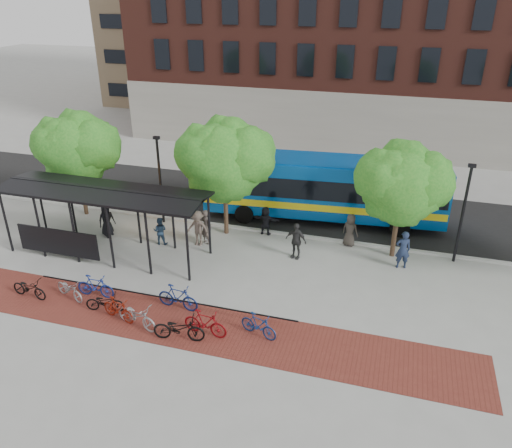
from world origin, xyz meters
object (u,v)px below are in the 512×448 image
(bike_3, at_px, (95,286))
(pedestrian_0, at_px, (106,219))
(tree_a, at_px, (78,146))
(bus, at_px, (323,185))
(bus_shelter, at_px, (101,198))
(bike_11, at_px, (258,325))
(tree_c, at_px, (404,181))
(pedestrian_4, at_px, (296,241))
(lamp_post_left, at_px, (160,178))
(bike_5, at_px, (118,309))
(pedestrian_2, at_px, (160,231))
(bike_0, at_px, (29,288))
(pedestrian_6, at_px, (350,230))
(bike_6, at_px, (137,315))
(pedestrian_5, at_px, (266,221))
(bike_2, at_px, (70,289))
(bike_7, at_px, (178,297))
(pedestrian_1, at_px, (206,227))
(bike_8, at_px, (179,328))
(lamp_post_right, at_px, (463,211))
(pedestrian_3, at_px, (198,228))
(bike_4, at_px, (105,302))
(tree_b, at_px, (226,156))
(pedestrian_7, at_px, (403,250))

(bike_3, distance_m, pedestrian_0, 6.20)
(tree_a, height_order, bus, tree_a)
(bus_shelter, height_order, bike_11, bus_shelter)
(tree_c, xyz_separation_m, pedestrian_4, (-4.80, -1.65, -3.09))
(lamp_post_left, height_order, bike_5, lamp_post_left)
(pedestrian_2, bearing_deg, bike_0, 52.87)
(bike_5, xyz_separation_m, pedestrian_6, (8.33, 9.28, 0.38))
(bike_0, height_order, pedestrian_0, pedestrian_0)
(tree_a, distance_m, bike_6, 12.80)
(bike_5, relative_size, pedestrian_5, 1.05)
(bike_0, relative_size, pedestrian_6, 1.02)
(bus, height_order, bike_5, bus)
(bus, bearing_deg, tree_a, -171.58)
(tree_a, relative_size, pedestrian_6, 3.47)
(bus_shelter, height_order, bike_2, bus_shelter)
(bike_2, bearing_deg, bike_7, -62.04)
(bike_6, xyz_separation_m, pedestrian_0, (-5.61, 6.92, 0.38))
(bike_6, height_order, pedestrian_1, pedestrian_1)
(bike_0, relative_size, pedestrian_5, 1.12)
(tree_a, bearing_deg, bike_0, -72.44)
(bike_5, xyz_separation_m, bike_8, (2.95, -0.48, 0.03))
(lamp_post_left, bearing_deg, lamp_post_right, 0.00)
(tree_c, bearing_deg, lamp_post_left, 178.90)
(tree_c, height_order, pedestrian_3, tree_c)
(pedestrian_1, height_order, pedestrian_3, pedestrian_3)
(bike_7, distance_m, bike_8, 2.10)
(bike_2, distance_m, pedestrian_6, 14.08)
(bike_4, bearing_deg, tree_b, -28.46)
(lamp_post_left, distance_m, bike_5, 9.66)
(bike_3, relative_size, pedestrian_4, 0.93)
(bike_8, bearing_deg, bike_11, -77.89)
(bike_5, height_order, bike_6, bike_6)
(tree_a, bearing_deg, tree_b, 0.00)
(pedestrian_3, bearing_deg, lamp_post_right, 15.07)
(bike_7, height_order, pedestrian_2, pedestrian_2)
(bus_shelter, distance_m, lamp_post_right, 17.61)
(bike_4, bearing_deg, pedestrian_3, -24.42)
(tree_b, xyz_separation_m, pedestrian_4, (4.20, -1.65, -3.50))
(tree_a, bearing_deg, bike_6, -47.45)
(pedestrian_7, bearing_deg, lamp_post_left, -19.89)
(bike_0, relative_size, pedestrian_4, 0.95)
(bike_3, distance_m, bike_7, 3.88)
(bike_0, height_order, bike_8, bike_8)
(bike_4, bearing_deg, bike_8, -114.43)
(bike_0, distance_m, bike_6, 5.61)
(bike_6, bearing_deg, bike_0, 100.30)
(pedestrian_3, bearing_deg, bus, 48.04)
(pedestrian_1, bearing_deg, bike_3, 93.40)
(lamp_post_right, distance_m, pedestrian_0, 18.47)
(bus, height_order, bike_11, bus)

